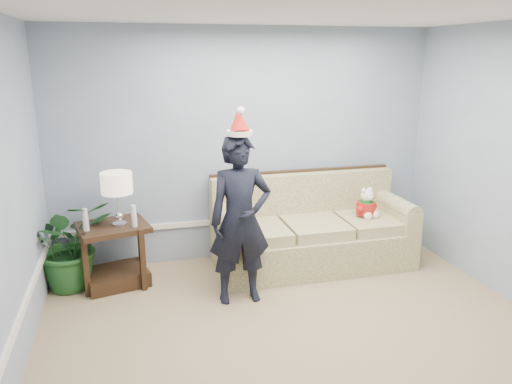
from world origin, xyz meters
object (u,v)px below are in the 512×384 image
at_px(sofa, 311,233).
at_px(table_lamp, 117,185).
at_px(side_table, 115,261).
at_px(houseplant, 70,244).
at_px(teddy_bear, 366,206).
at_px(man, 240,220).

xyz_separation_m(sofa, table_lamp, (-2.13, -0.05, 0.73)).
relative_size(sofa, side_table, 2.76).
distance_m(side_table, table_lamp, 0.84).
xyz_separation_m(side_table, houseplant, (-0.44, 0.06, 0.22)).
height_order(sofa, teddy_bear, sofa).
bearing_deg(sofa, side_table, -179.82).
relative_size(side_table, table_lamp, 1.44).
bearing_deg(table_lamp, sofa, 1.27).
distance_m(table_lamp, man, 1.33).
bearing_deg(houseplant, side_table, -7.72).
distance_m(side_table, houseplant, 0.50).
bearing_deg(sofa, man, -145.71).
bearing_deg(man, sofa, 34.39).
relative_size(houseplant, man, 0.57).
height_order(side_table, man, man).
bearing_deg(side_table, sofa, 0.09).
bearing_deg(man, side_table, 151.14).
xyz_separation_m(table_lamp, houseplant, (-0.52, 0.10, -0.62)).
distance_m(houseplant, teddy_bear, 3.30).
distance_m(man, teddy_bear, 1.74).
height_order(table_lamp, houseplant, table_lamp).
distance_m(sofa, table_lamp, 2.26).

